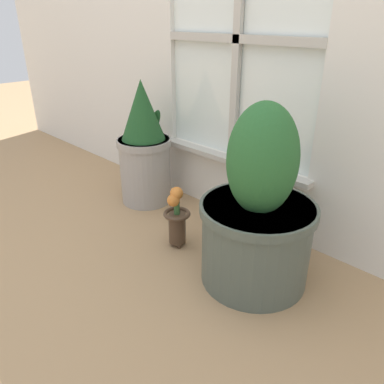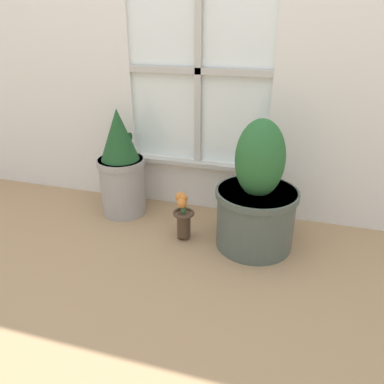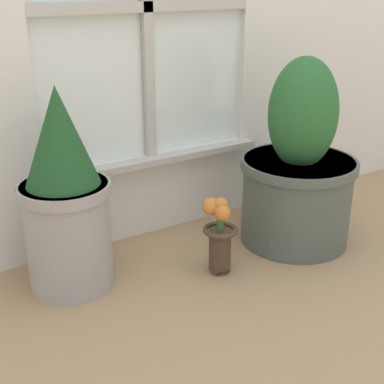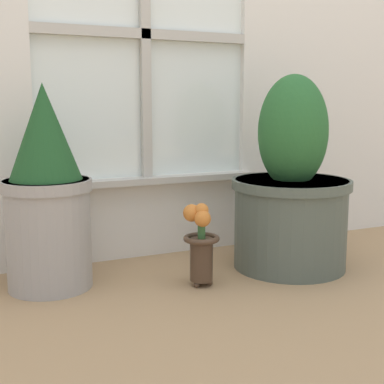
% 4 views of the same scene
% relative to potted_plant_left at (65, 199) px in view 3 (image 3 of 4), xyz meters
% --- Properties ---
extents(ground_plane, '(10.00, 10.00, 0.00)m').
position_rel_potted_plant_left_xyz_m(ground_plane, '(0.41, -0.39, -0.30)').
color(ground_plane, tan).
extents(potted_plant_left, '(0.28, 0.28, 0.65)m').
position_rel_potted_plant_left_xyz_m(potted_plant_left, '(0.00, 0.00, 0.00)').
color(potted_plant_left, '#9E9993').
rests_on(potted_plant_left, ground_plane).
extents(potted_plant_right, '(0.42, 0.42, 0.68)m').
position_rel_potted_plant_left_xyz_m(potted_plant_right, '(0.82, -0.14, -0.03)').
color(potted_plant_right, '#4C564C').
rests_on(potted_plant_right, ground_plane).
extents(flower_vase, '(0.12, 0.12, 0.27)m').
position_rel_potted_plant_left_xyz_m(flower_vase, '(0.44, -0.19, -0.16)').
color(flower_vase, '#473323').
rests_on(flower_vase, ground_plane).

